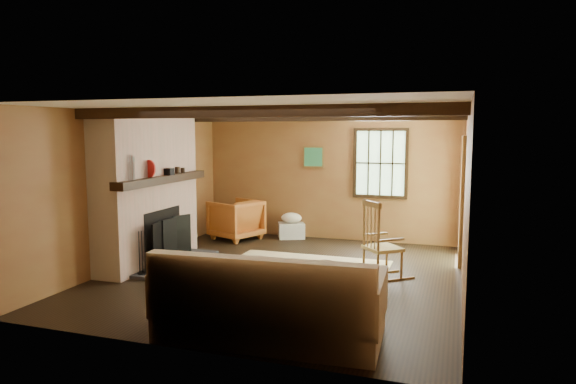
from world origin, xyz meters
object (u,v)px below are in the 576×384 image
at_px(sofa, 270,307).
at_px(armchair, 236,219).
at_px(laundry_basket, 291,230).
at_px(rocking_chair, 380,246).
at_px(fireplace, 149,195).

relative_size(sofa, armchair, 2.73).
distance_m(sofa, laundry_basket, 4.95).
xyz_separation_m(rocking_chair, armchair, (-3.07, 1.81, -0.09)).
bearing_deg(fireplace, laundry_basket, 58.88).
height_order(sofa, armchair, sofa).
bearing_deg(armchair, rocking_chair, 82.57).
bearing_deg(fireplace, armchair, 75.61).
height_order(rocking_chair, sofa, rocking_chair).
relative_size(fireplace, sofa, 1.03).
bearing_deg(sofa, laundry_basket, 102.47).
bearing_deg(laundry_basket, armchair, -156.23).
distance_m(laundry_basket, armchair, 1.11).
relative_size(rocking_chair, sofa, 0.49).
relative_size(fireplace, armchair, 2.81).
xyz_separation_m(fireplace, laundry_basket, (1.53, 2.54, -0.95)).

